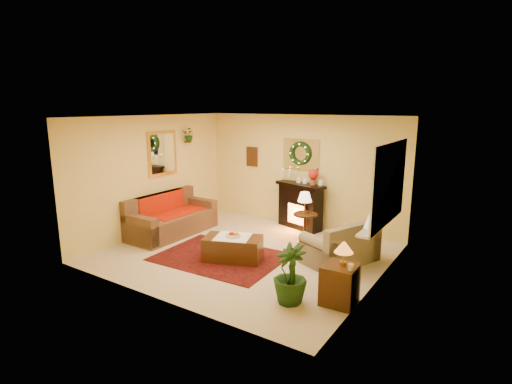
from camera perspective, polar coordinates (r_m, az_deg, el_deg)
The scene contains 31 objects.
floor at distance 7.83m, azimuth -1.42°, elevation -8.71°, with size 5.00×5.00×0.00m, color beige.
ceiling at distance 7.31m, azimuth -1.53°, elevation 10.67°, with size 5.00×5.00×0.00m, color white.
wall_back at distance 9.37m, azimuth 6.39°, elevation 2.97°, with size 5.00×5.00×0.00m, color #EFD88C.
wall_front at distance 5.81m, azimuth -14.23°, elevation -3.13°, with size 5.00×5.00×0.00m, color #EFD88C.
wall_left at distance 9.10m, azimuth -14.55°, elevation 2.37°, with size 4.50×4.50×0.00m, color #EFD88C.
wall_right at distance 6.41m, azimuth 17.24°, elevation -1.86°, with size 4.50×4.50×0.00m, color #EFD88C.
area_rug at distance 7.66m, azimuth -5.09°, elevation -9.20°, with size 2.30×1.72×0.01m, color #60140B.
sofa at distance 9.01m, azimuth -11.87°, elevation -3.26°, with size 0.90×2.06×0.88m, color brown.
red_throw at distance 9.18m, azimuth -11.55°, elevation -2.80°, with size 0.83×1.34×0.02m, color red.
fireplace at distance 9.28m, azimuth 6.34°, elevation -1.84°, with size 1.08×0.34×0.99m, color black.
poinsettia at distance 8.98m, azimuth 8.20°, elevation 2.51°, with size 0.23×0.23×0.23m, color red.
mantel_candle_a at distance 9.36m, azimuth 3.88°, elevation 2.76°, with size 0.06×0.06×0.17m, color #FFFCCE.
mantel_candle_b at distance 9.25m, azimuth 4.84°, elevation 2.64°, with size 0.06×0.06×0.17m, color silver.
mantel_mirror at distance 9.30m, azimuth 6.39°, elevation 5.39°, with size 0.92×0.02×0.72m, color white.
wreath at distance 9.26m, azimuth 6.28°, elevation 5.49°, with size 0.55×0.55×0.11m, color #194719.
wall_art at distance 9.99m, azimuth -0.57°, elevation 5.08°, with size 0.32×0.03×0.48m, color #381E11.
gold_mirror at distance 9.22m, azimuth -13.23°, elevation 5.40°, with size 0.03×0.84×1.00m, color gold.
hanging_plant at distance 9.63m, azimuth -9.48°, elevation 7.15°, with size 0.33×0.28×0.36m, color #194719.
loveseat at distance 7.46m, azimuth 11.96°, elevation -6.65°, with size 0.77×1.34×0.77m, color gray.
window_frame at distance 6.88m, azimuth 18.54°, elevation 1.13°, with size 0.03×1.86×1.36m, color white.
window_glass at distance 6.89m, azimuth 18.42°, elevation 1.15°, with size 0.02×1.70×1.22m, color black.
window_sill at distance 7.07m, azimuth 17.34°, elevation -4.19°, with size 0.22×1.86×0.04m, color white.
mini_tree at distance 6.62m, azimuth 16.09°, elevation -3.68°, with size 0.22×0.22×0.32m, color white.
sill_plant at distance 7.64m, azimuth 18.69°, elevation -1.39°, with size 0.27×0.22×0.49m, color #133B14.
side_table_round at distance 8.31m, azimuth 7.00°, elevation -5.17°, with size 0.49×0.49×0.64m, color #3E2311.
lamp_cream at distance 8.18m, azimuth 6.97°, elevation -1.41°, with size 0.29×0.29×0.45m, color #FFD3A6.
end_table_square at distance 6.01m, azimuth 11.85°, elevation -12.97°, with size 0.47×0.47×0.58m, color #3E2A15.
lamp_tiffany at distance 5.83m, azimuth 12.39°, elevation -8.72°, with size 0.27×0.27×0.40m, color gold.
coffee_table at distance 7.45m, azimuth -3.32°, elevation -8.12°, with size 1.04×0.57×0.44m, color #552714.
fruit_bowl at distance 7.37m, azimuth -3.27°, elevation -6.36°, with size 0.27×0.27×0.06m, color beige.
floor_palm at distance 5.85m, azimuth 4.88°, elevation -11.50°, with size 1.47×1.47×2.63m, color #163A16.
Camera 1 is at (4.16, -6.01, 2.81)m, focal length 28.00 mm.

